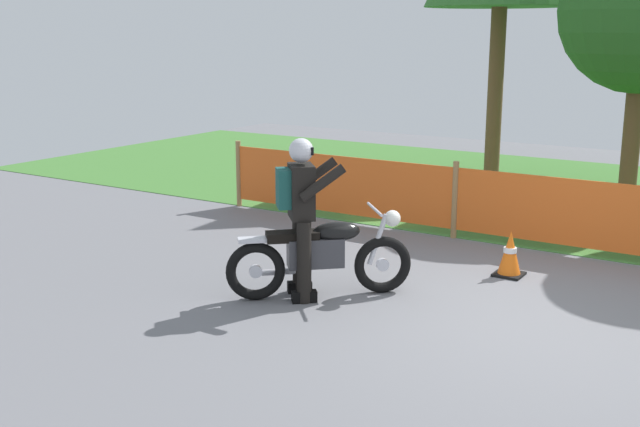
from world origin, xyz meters
TOP-DOWN VIEW (x-y plane):
  - ground at (0.00, 0.00)m, footprint 24.00×24.00m
  - barrier_fence at (0.00, 2.52)m, footprint 11.13×0.08m
  - motorcycle_lead at (-2.08, -0.46)m, footprint 1.53×1.42m
  - rider_lead at (-2.24, -0.60)m, footprint 0.77×0.76m
  - traffic_cone at (-0.64, 1.30)m, footprint 0.32×0.32m

SIDE VIEW (x-z plane):
  - ground at x=0.00m, z-range -0.02..0.00m
  - traffic_cone at x=-0.64m, z-range -0.01..0.52m
  - motorcycle_lead at x=-2.08m, z-range -0.01..0.92m
  - barrier_fence at x=0.00m, z-range 0.02..1.07m
  - rider_lead at x=-2.24m, z-range 0.11..1.80m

